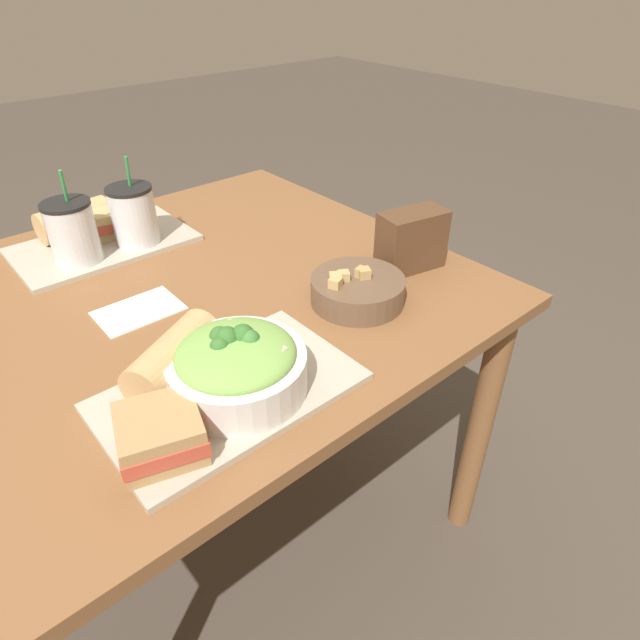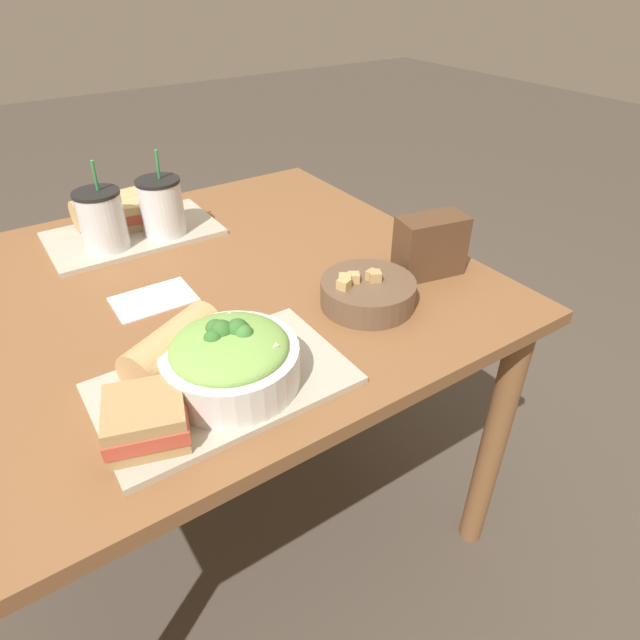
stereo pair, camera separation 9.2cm
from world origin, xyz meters
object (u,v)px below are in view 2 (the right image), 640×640
sandwich_near (146,419)px  chip_bag (430,246)px  drink_cup_dark (103,222)px  drink_cup_red (162,208)px  salad_bowl (231,358)px  soup_bowl (367,292)px  napkin_folded (154,299)px  sandwich_far (128,213)px  baguette_far (109,208)px  baguette_near (174,346)px

sandwich_near → chip_bag: chip_bag is taller
drink_cup_dark → drink_cup_red: bearing=-0.0°
salad_bowl → chip_bag: chip_bag is taller
soup_bowl → drink_cup_dark: size_ratio=0.92×
drink_cup_red → napkin_folded: size_ratio=1.28×
chip_bag → sandwich_far: bearing=140.4°
sandwich_far → chip_bag: size_ratio=0.80×
chip_bag → baguette_far: bearing=140.5°
salad_bowl → drink_cup_red: (0.11, 0.60, 0.02)m
sandwich_near → napkin_folded: (0.14, 0.37, -0.04)m
baguette_near → salad_bowl: bearing=-175.2°
drink_cup_dark → chip_bag: 0.75m
baguette_near → napkin_folded: size_ratio=1.20×
sandwich_far → baguette_far: 0.06m
drink_cup_dark → napkin_folded: size_ratio=1.29×
salad_bowl → napkin_folded: size_ratio=1.36×
baguette_far → napkin_folded: size_ratio=1.09×
sandwich_far → napkin_folded: (-0.07, -0.37, -0.04)m
sandwich_far → drink_cup_red: 0.12m
baguette_near → drink_cup_dark: 0.51m
sandwich_near → drink_cup_dark: bearing=96.7°
baguette_near → chip_bag: chip_bag is taller
baguette_near → sandwich_far: (0.11, 0.61, -0.01)m
salad_bowl → chip_bag: size_ratio=1.38×
baguette_near → napkin_folded: (0.04, 0.24, -0.05)m
sandwich_far → napkin_folded: size_ratio=0.79×
soup_bowl → chip_bag: 0.20m
soup_bowl → sandwich_near: size_ratio=1.33×
napkin_folded → sandwich_far: bearing=79.0°
drink_cup_red → chip_bag: (0.42, -0.50, -0.01)m
sandwich_far → napkin_folded: sandwich_far is taller
sandwich_far → chip_bag: 0.76m
soup_bowl → sandwich_near: sandwich_near is taller
salad_bowl → drink_cup_red: drink_cup_red is taller
salad_bowl → sandwich_far: (0.05, 0.70, -0.02)m
drink_cup_dark → drink_cup_red: 0.14m
chip_bag → napkin_folded: chip_bag is taller
salad_bowl → chip_bag: 0.54m
salad_bowl → soup_bowl: size_ratio=1.15×
drink_cup_dark → drink_cup_red: drink_cup_dark is taller
soup_bowl → drink_cup_dark: bearing=124.9°
soup_bowl → baguette_far: (-0.32, 0.67, 0.02)m
baguette_near → napkin_folded: baguette_near is taller
salad_bowl → sandwich_near: 0.16m
baguette_near → baguette_far: bearing=-34.5°
chip_bag → napkin_folded: 0.60m
sandwich_far → chip_bag: bearing=-40.7°
drink_cup_red → chip_bag: size_ratio=1.30×
sandwich_near → baguette_near: size_ratio=0.74×
drink_cup_dark → sandwich_far: bearing=49.1°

